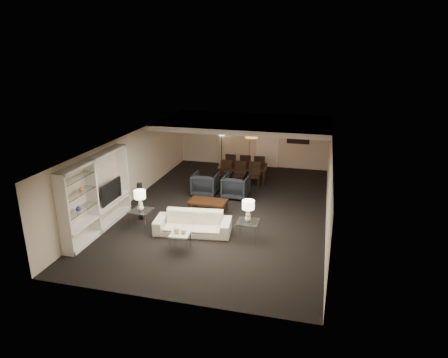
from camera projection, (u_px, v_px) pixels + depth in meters
name	position (u px, v px, depth m)	size (l,w,h in m)	color
floor	(224.00, 208.00, 14.07)	(11.00, 11.00, 0.00)	black
ceiling	(224.00, 139.00, 13.28)	(7.00, 11.00, 0.02)	silver
wall_back	(253.00, 140.00, 18.73)	(7.00, 0.02, 2.50)	#C1B29B
wall_front	(162.00, 251.00, 8.62)	(7.00, 0.02, 2.50)	#C1B29B
wall_left	(131.00, 168.00, 14.49)	(0.02, 11.00, 2.50)	#C1B29B
wall_right	(329.00, 183.00, 12.86)	(0.02, 11.00, 2.50)	#C1B29B
ceiling_soffit	(245.00, 123.00, 16.52)	(7.00, 4.00, 0.20)	silver
curtains	(234.00, 140.00, 18.88)	(1.50, 0.12, 2.40)	beige
door	(267.00, 145.00, 18.60)	(0.90, 0.05, 2.10)	silver
painting	(298.00, 136.00, 18.10)	(0.95, 0.04, 0.65)	#142D38
media_unit	(97.00, 195.00, 12.08)	(0.38, 3.40, 2.35)	white
pendant_light	(252.00, 135.00, 16.61)	(0.52, 0.52, 0.24)	#D8591E
sofa	(193.00, 223.00, 12.12)	(2.30, 0.90, 0.67)	beige
coffee_table	(208.00, 207.00, 13.62)	(1.26, 0.74, 0.45)	black
armchair_left	(205.00, 184.00, 15.26)	(0.92, 0.94, 0.86)	black
armchair_right	(236.00, 187.00, 14.98)	(0.92, 0.94, 0.86)	black
side_table_left	(142.00, 219.00, 12.53)	(0.63, 0.63, 0.59)	white
side_table_right	(248.00, 231.00, 11.74)	(0.63, 0.63, 0.59)	white
table_lamp_left	(140.00, 200.00, 12.33)	(0.36, 0.36, 0.65)	#F1EBCB
table_lamp_right	(248.00, 211.00, 11.54)	(0.36, 0.36, 0.65)	beige
marble_table	(180.00, 242.00, 11.13)	(0.53, 0.53, 0.53)	white
gold_gourd_a	(177.00, 230.00, 11.04)	(0.17, 0.17, 0.17)	#DCBA74
gold_gourd_b	(183.00, 231.00, 11.00)	(0.15, 0.15, 0.15)	#EBB77C
television	(108.00, 191.00, 12.63)	(0.15, 1.16, 0.67)	black
vase_blue	(78.00, 208.00, 11.18)	(0.15, 0.15, 0.16)	#2529A0
vase_amber	(81.00, 189.00, 11.24)	(0.15, 0.15, 0.16)	#D58647
floor_speaker	(141.00, 201.00, 13.02)	(0.14, 0.14, 1.26)	black
dining_table	(242.00, 174.00, 16.69)	(2.00, 1.12, 0.70)	black
chair_nl	(225.00, 174.00, 16.18)	(0.48, 0.48, 1.05)	black
chair_nm	(239.00, 175.00, 16.04)	(0.48, 0.48, 1.05)	black
chair_nr	(254.00, 176.00, 15.90)	(0.48, 0.48, 1.05)	black
chair_fl	(232.00, 165.00, 17.37)	(0.48, 0.48, 1.05)	black
chair_fm	(246.00, 166.00, 17.23)	(0.48, 0.48, 1.05)	black
chair_fr	(259.00, 167.00, 17.09)	(0.48, 0.48, 1.05)	black
floor_lamp	(222.00, 148.00, 18.92)	(0.24, 0.24, 1.67)	black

